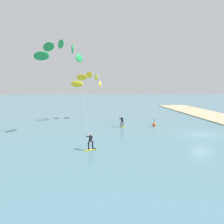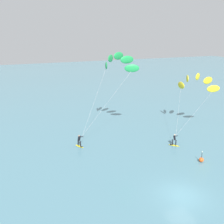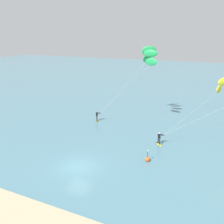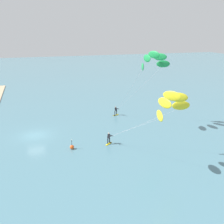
% 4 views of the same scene
% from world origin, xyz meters
% --- Properties ---
extents(ground_plane, '(240.00, 240.00, 0.00)m').
position_xyz_m(ground_plane, '(0.00, 0.00, 0.00)').
color(ground_plane, slate).
extents(kitesurfer_mid_water, '(10.04, 7.57, 12.11)m').
position_xyz_m(kitesurfer_mid_water, '(1.50, 17.96, 10.39)').
color(kitesurfer_mid_water, yellow).
rests_on(kitesurfer_mid_water, ground).
extents(marker_buoy, '(0.56, 0.56, 1.38)m').
position_xyz_m(marker_buoy, '(6.38, 4.50, 0.30)').
color(marker_buoy, '#EA5119').
rests_on(marker_buoy, ground).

